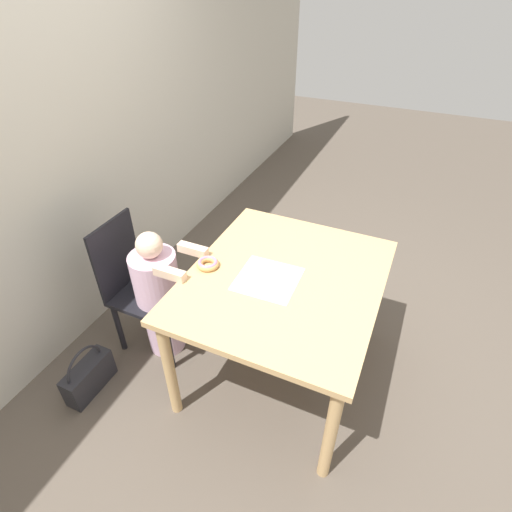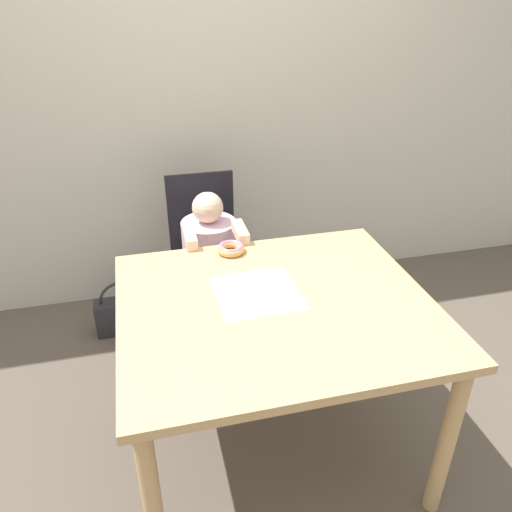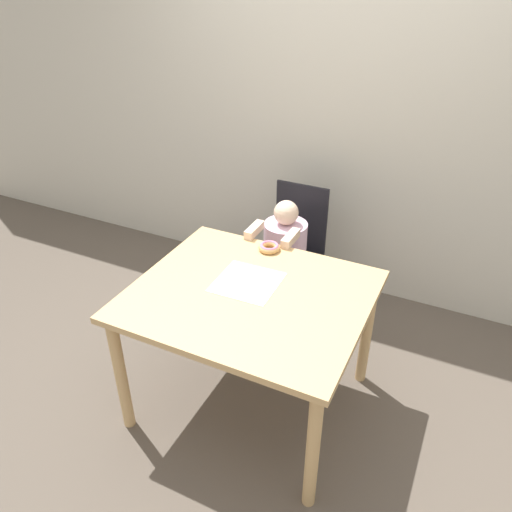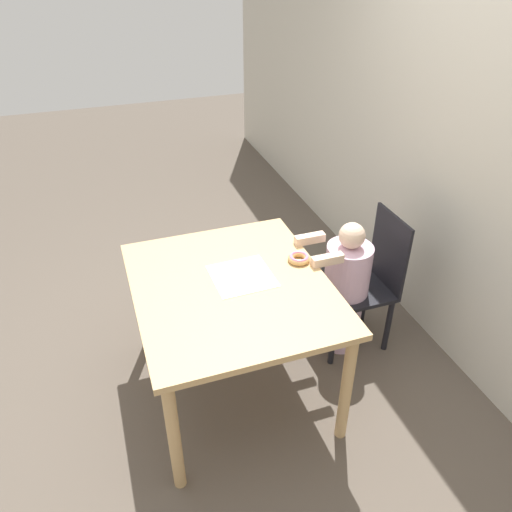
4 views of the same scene
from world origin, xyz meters
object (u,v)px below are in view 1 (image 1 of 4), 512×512
Objects in this scene: donut at (208,263)px; handbag at (89,376)px; chair at (142,289)px; child_figure at (160,296)px.

donut is 1.01m from handbag.
handbag is (-0.48, 0.09, -0.33)m from chair.
child_figure is 7.33× the size of donut.
chair is at bearing 95.33° from donut.
chair is at bearing -11.03° from handbag.
donut is (0.04, -0.34, 0.33)m from child_figure.
chair is 2.71× the size of handbag.
child_figure is at bearing -90.00° from chair.
donut is at bearing -82.62° from child_figure.
chair is 0.57m from donut.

